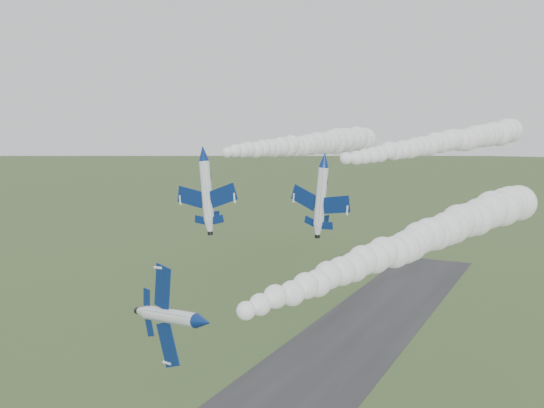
{
  "coord_description": "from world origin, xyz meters",
  "views": [
    {
      "loc": [
        42.47,
        -54.47,
        46.73
      ],
      "look_at": [
        6.27,
        17.42,
        36.52
      ],
      "focal_mm": 40.0,
      "sensor_mm": 36.0,
      "label": 1
    }
  ],
  "objects": [
    {
      "name": "jet_lead",
      "position": [
        14.27,
        -11.85,
        29.96
      ],
      "size": [
        5.9,
        11.34,
        9.52
      ],
      "rotation": [
        0.0,
        1.45,
        -0.32
      ],
      "color": "white"
    },
    {
      "name": "smoke_trail_jet_lead",
      "position": [
        25.15,
        20.14,
        32.58
      ],
      "size": [
        24.86,
        61.48,
        5.59
      ],
      "primitive_type": null,
      "rotation": [
        0.0,
        0.0,
        -0.32
      ],
      "color": "white"
    },
    {
      "name": "jet_pair_left",
      "position": [
        -9.88,
        25.39,
        42.75
      ],
      "size": [
        11.9,
        14.2,
        3.55
      ],
      "rotation": [
        0.0,
        -0.09,
        -0.11
      ],
      "color": "white"
    },
    {
      "name": "smoke_trail_jet_pair_left",
      "position": [
        -6.84,
        60.67,
        43.33
      ],
      "size": [
        13.14,
        64.37,
        5.91
      ],
      "primitive_type": null,
      "rotation": [
        0.0,
        0.0,
        -0.11
      ],
      "color": "white"
    },
    {
      "name": "jet_pair_right",
      "position": [
        11.01,
        24.05,
        42.29
      ],
      "size": [
        10.39,
        12.16,
        3.09
      ],
      "rotation": [
        0.0,
        0.1,
        -0.27
      ],
      "color": "white"
    },
    {
      "name": "smoke_trail_jet_pair_right",
      "position": [
        20.93,
        57.76,
        44.13
      ],
      "size": [
        22.26,
        63.44,
        5.13
      ],
      "primitive_type": null,
      "rotation": [
        0.0,
        0.0,
        -0.27
      ],
      "color": "white"
    }
  ]
}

